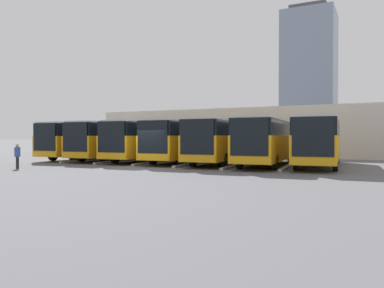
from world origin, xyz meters
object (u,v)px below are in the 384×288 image
Objects in this scene: bus_0 at (319,140)px; bus_5 at (117,139)px; bus_1 at (268,140)px; pedestrian at (17,155)px; bus_2 at (224,140)px; bus_4 at (149,140)px; bus_3 at (186,140)px; bus_6 at (89,139)px.

bus_0 is 17.31m from bus_5.
bus_1 is 1.00× the size of bus_5.
pedestrian is (17.24, 10.53, -0.98)m from bus_0.
bus_2 and bus_4 have the same top height.
bus_0 is 10.38m from bus_3.
bus_0 is at bearing 176.05° from bus_5.
bus_3 is at bearing -82.26° from pedestrian.
bus_3 is at bearing 174.46° from bus_6.
bus_4 and bus_5 have the same top height.
bus_3 is at bearing 176.31° from bus_4.
bus_1 is 13.85m from bus_5.
bus_4 is 10.97m from pedestrian.
bus_5 is 3.47m from bus_6.
bus_3 is at bearing -9.14° from bus_2.
bus_1 is at bearing 172.29° from bus_2.
bus_6 is at bearing -6.70° from bus_1.
bus_5 reaches higher than pedestrian.
bus_3 is 10.39m from bus_6.
bus_4 is 7.19× the size of pedestrian.
bus_1 is at bearing 173.15° from bus_4.
bus_4 is at bearing -6.85° from bus_1.
bus_6 is at bearing -6.47° from bus_4.
bus_0 is 1.00× the size of bus_1.
bus_6 is (3.46, -0.23, 0.00)m from bus_5.
bus_5 is 1.00× the size of bus_6.
bus_0 is at bearing 176.25° from bus_3.
bus_4 is (6.92, -0.25, 0.00)m from bus_2.
bus_5 is at bearing 171.84° from bus_6.
bus_3 is (10.38, 0.11, 0.00)m from bus_0.
bus_3 is 1.00× the size of bus_6.
bus_0 is at bearing -107.50° from pedestrian.
bus_2 is 7.19× the size of pedestrian.
bus_1 is 6.94m from bus_3.
bus_4 is (3.46, 0.04, 0.00)m from bus_3.
bus_2 and bus_6 have the same top height.
pedestrian is (13.78, 9.93, -0.98)m from bus_1.
bus_3 is 1.00× the size of bus_4.
bus_6 is at bearing -30.60° from pedestrian.
bus_5 is 10.46m from pedestrian.
bus_2 is 3.47m from bus_3.
bus_2 is 13.85m from bus_6.
bus_2 is at bearing 173.58° from bus_4.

